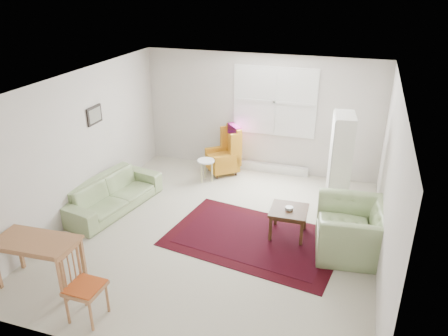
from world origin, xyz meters
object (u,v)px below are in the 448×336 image
(wingback_chair, at_px, (222,150))
(armchair, at_px, (353,225))
(desk, at_px, (40,262))
(coffee_table, at_px, (288,222))
(desk_chair, at_px, (85,286))
(sofa, at_px, (111,188))
(cabinet, at_px, (340,160))
(stool, at_px, (206,170))

(wingback_chair, bearing_deg, armchair, 11.30)
(armchair, distance_m, desk, 4.52)
(armchair, distance_m, wingback_chair, 3.52)
(coffee_table, xyz_separation_m, desk_chair, (-2.01, -2.64, 0.24))
(wingback_chair, xyz_separation_m, desk, (-1.21, -4.27, -0.17))
(armchair, xyz_separation_m, wingback_chair, (-2.78, 2.16, 0.06))
(coffee_table, xyz_separation_m, desk, (-2.99, -2.27, 0.11))
(sofa, bearing_deg, armchair, -80.03)
(wingback_chair, bearing_deg, cabinet, 34.91)
(coffee_table, height_order, desk_chair, desk_chair)
(armchair, xyz_separation_m, coffee_table, (-1.00, 0.16, -0.22))
(wingback_chair, xyz_separation_m, stool, (-0.20, -0.49, -0.29))
(sofa, height_order, wingback_chair, wingback_chair)
(wingback_chair, bearing_deg, coffee_table, 0.84)
(desk_chair, bearing_deg, cabinet, -31.86)
(armchair, distance_m, coffee_table, 1.03)
(coffee_table, distance_m, cabinet, 1.65)
(armchair, height_order, desk_chair, desk_chair)
(armchair, height_order, stool, armchair)
(stool, bearing_deg, desk_chair, -90.45)
(desk, bearing_deg, stool, 75.06)
(wingback_chair, relative_size, stool, 2.21)
(coffee_table, bearing_deg, desk_chair, -127.27)
(sofa, distance_m, stool, 2.03)
(cabinet, bearing_deg, coffee_table, -122.88)
(armchair, xyz_separation_m, cabinet, (-0.34, 1.54, 0.40))
(cabinet, bearing_deg, wingback_chair, 158.50)
(stool, height_order, cabinet, cabinet)
(coffee_table, bearing_deg, sofa, -178.27)
(cabinet, bearing_deg, stool, 169.80)
(stool, distance_m, desk, 3.92)
(sofa, distance_m, wingback_chair, 2.54)
(armchair, xyz_separation_m, desk, (-3.99, -2.11, -0.11))
(armchair, bearing_deg, sofa, -98.19)
(coffee_table, relative_size, cabinet, 0.34)
(sofa, height_order, cabinet, cabinet)
(coffee_table, relative_size, desk_chair, 0.61)
(cabinet, bearing_deg, sofa, -166.34)
(armchair, relative_size, cabinet, 0.69)
(stool, bearing_deg, coffee_table, -37.46)
(coffee_table, height_order, stool, coffee_table)
(desk_chair, bearing_deg, wingback_chair, -1.08)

